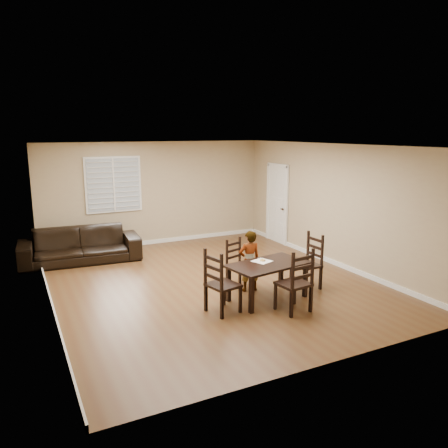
{
  "coord_description": "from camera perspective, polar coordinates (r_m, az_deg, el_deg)",
  "views": [
    {
      "loc": [
        -3.46,
        -7.53,
        2.97
      ],
      "look_at": [
        0.63,
        0.71,
        1.0
      ],
      "focal_mm": 35.0,
      "sensor_mm": 36.0,
      "label": 1
    }
  ],
  "objects": [
    {
      "name": "room",
      "position": [
        8.55,
        -1.99,
        4.25
      ],
      "size": [
        6.04,
        7.04,
        2.72
      ],
      "color": "tan",
      "rests_on": "ground"
    },
    {
      "name": "napkin",
      "position": [
        7.92,
        4.97,
        -4.85
      ],
      "size": [
        0.38,
        0.38,
        0.0
      ],
      "primitive_type": "cube",
      "rotation": [
        0.0,
        0.0,
        0.35
      ],
      "color": "white",
      "rests_on": "dining_table"
    },
    {
      "name": "dining_table",
      "position": [
        7.84,
        5.73,
        -5.77
      ],
      "size": [
        1.53,
        1.02,
        0.67
      ],
      "rotation": [
        0.0,
        0.0,
        0.16
      ],
      "color": "black",
      "rests_on": "ground"
    },
    {
      "name": "chair_right",
      "position": [
        8.6,
        11.34,
        -4.98
      ],
      "size": [
        0.46,
        0.49,
        1.06
      ],
      "rotation": [
        0.0,
        0.0,
        -1.54
      ],
      "color": "black",
      "rests_on": "ground"
    },
    {
      "name": "chair_near",
      "position": [
        8.54,
        1.55,
        -5.27
      ],
      "size": [
        0.52,
        0.51,
        0.93
      ],
      "rotation": [
        0.0,
        0.0,
        0.33
      ],
      "color": "black",
      "rests_on": "ground"
    },
    {
      "name": "chair_far",
      "position": [
        7.32,
        9.77,
        -7.82
      ],
      "size": [
        0.55,
        0.52,
        1.1
      ],
      "rotation": [
        0.0,
        0.0,
        3.26
      ],
      "color": "black",
      "rests_on": "ground"
    },
    {
      "name": "sofa",
      "position": [
        10.59,
        -18.24,
        -2.65
      ],
      "size": [
        2.73,
        1.24,
        0.78
      ],
      "primitive_type": "imported",
      "rotation": [
        0.0,
        0.0,
        -0.08
      ],
      "color": "black",
      "rests_on": "ground"
    },
    {
      "name": "chair_left",
      "position": [
        7.2,
        -0.94,
        -8.02
      ],
      "size": [
        0.56,
        0.58,
        1.09
      ],
      "rotation": [
        0.0,
        0.0,
        1.8
      ],
      "color": "black",
      "rests_on": "ground"
    },
    {
      "name": "child",
      "position": [
        8.21,
        3.34,
        -4.85
      ],
      "size": [
        0.45,
        0.32,
        1.17
      ],
      "primitive_type": "imported",
      "rotation": [
        0.0,
        0.0,
        3.05
      ],
      "color": "gray",
      "rests_on": "ground"
    },
    {
      "name": "donut",
      "position": [
        7.93,
        5.07,
        -4.68
      ],
      "size": [
        0.1,
        0.1,
        0.04
      ],
      "color": "gold",
      "rests_on": "napkin"
    },
    {
      "name": "ground",
      "position": [
        8.81,
        -1.63,
        -7.63
      ],
      "size": [
        7.0,
        7.0,
        0.0
      ],
      "primitive_type": "plane",
      "color": "#55381D",
      "rests_on": "ground"
    }
  ]
}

